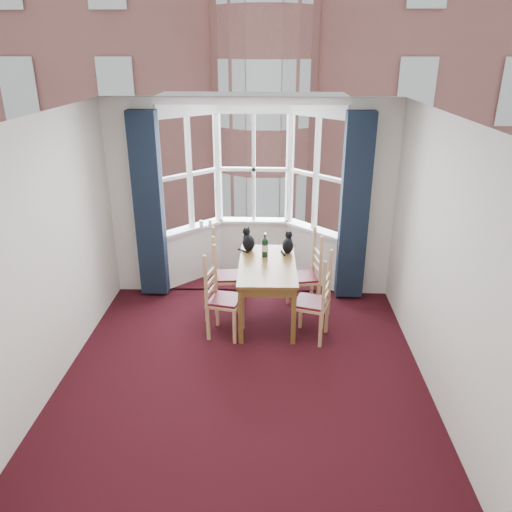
{
  "coord_description": "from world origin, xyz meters",
  "views": [
    {
      "loc": [
        0.31,
        -4.53,
        3.37
      ],
      "look_at": [
        0.11,
        1.05,
        1.05
      ],
      "focal_mm": 35.0,
      "sensor_mm": 36.0,
      "label": 1
    }
  ],
  "objects_px": {
    "dining_table": "(267,271)",
    "wine_bottle": "(265,246)",
    "chair_right_near": "(318,305)",
    "chair_right_far": "(310,278)",
    "chair_left_far": "(221,277)",
    "candle_short": "(210,223)",
    "cat_right": "(288,244)",
    "chair_left_near": "(218,300)",
    "candle_tall": "(201,224)",
    "cat_left": "(248,242)"
  },
  "relations": [
    {
      "from": "chair_left_far",
      "to": "candle_short",
      "type": "bearing_deg",
      "value": 104.7
    },
    {
      "from": "chair_right_near",
      "to": "chair_right_far",
      "type": "height_order",
      "value": "same"
    },
    {
      "from": "dining_table",
      "to": "wine_bottle",
      "type": "bearing_deg",
      "value": 98.1
    },
    {
      "from": "chair_right_near",
      "to": "cat_right",
      "type": "bearing_deg",
      "value": 111.55
    },
    {
      "from": "dining_table",
      "to": "chair_left_far",
      "type": "bearing_deg",
      "value": 158.89
    },
    {
      "from": "dining_table",
      "to": "cat_right",
      "type": "xyz_separation_m",
      "value": [
        0.27,
        0.42,
        0.22
      ]
    },
    {
      "from": "candle_short",
      "to": "cat_left",
      "type": "bearing_deg",
      "value": -49.99
    },
    {
      "from": "chair_left_near",
      "to": "candle_short",
      "type": "distance_m",
      "value": 1.73
    },
    {
      "from": "cat_left",
      "to": "candle_short",
      "type": "xyz_separation_m",
      "value": [
        -0.62,
        0.74,
        0.01
      ]
    },
    {
      "from": "cat_right",
      "to": "wine_bottle",
      "type": "xyz_separation_m",
      "value": [
        -0.31,
        -0.16,
        0.03
      ]
    },
    {
      "from": "chair_left_near",
      "to": "wine_bottle",
      "type": "distance_m",
      "value": 1.0
    },
    {
      "from": "wine_bottle",
      "to": "chair_left_near",
      "type": "bearing_deg",
      "value": -129.67
    },
    {
      "from": "candle_tall",
      "to": "wine_bottle",
      "type": "bearing_deg",
      "value": -43.36
    },
    {
      "from": "chair_left_near",
      "to": "chair_right_far",
      "type": "xyz_separation_m",
      "value": [
        1.19,
        0.71,
        0.0
      ]
    },
    {
      "from": "cat_right",
      "to": "chair_left_far",
      "type": "bearing_deg",
      "value": -169.34
    },
    {
      "from": "chair_left_near",
      "to": "cat_right",
      "type": "height_order",
      "value": "cat_right"
    },
    {
      "from": "chair_right_far",
      "to": "cat_left",
      "type": "height_order",
      "value": "cat_left"
    },
    {
      "from": "candle_tall",
      "to": "candle_short",
      "type": "relative_size",
      "value": 1.0
    },
    {
      "from": "chair_left_far",
      "to": "chair_right_far",
      "type": "height_order",
      "value": "same"
    },
    {
      "from": "candle_short",
      "to": "wine_bottle",
      "type": "bearing_deg",
      "value": -48.32
    },
    {
      "from": "chair_right_near",
      "to": "chair_right_far",
      "type": "bearing_deg",
      "value": 93.97
    },
    {
      "from": "chair_left_far",
      "to": "candle_short",
      "type": "height_order",
      "value": "candle_short"
    },
    {
      "from": "dining_table",
      "to": "chair_right_far",
      "type": "bearing_deg",
      "value": 25.82
    },
    {
      "from": "chair_left_near",
      "to": "chair_right_near",
      "type": "height_order",
      "value": "same"
    },
    {
      "from": "wine_bottle",
      "to": "chair_right_near",
      "type": "bearing_deg",
      "value": -48.53
    },
    {
      "from": "cat_left",
      "to": "chair_left_far",
      "type": "bearing_deg",
      "value": -147.5
    },
    {
      "from": "dining_table",
      "to": "wine_bottle",
      "type": "xyz_separation_m",
      "value": [
        -0.04,
        0.26,
        0.25
      ]
    },
    {
      "from": "chair_right_far",
      "to": "cat_left",
      "type": "relative_size",
      "value": 2.79
    },
    {
      "from": "dining_table",
      "to": "cat_right",
      "type": "bearing_deg",
      "value": 56.74
    },
    {
      "from": "candle_short",
      "to": "cat_right",
      "type": "bearing_deg",
      "value": -34.55
    },
    {
      "from": "cat_left",
      "to": "candle_tall",
      "type": "relative_size",
      "value": 3.13
    },
    {
      "from": "wine_bottle",
      "to": "candle_short",
      "type": "relative_size",
      "value": 3.1
    },
    {
      "from": "dining_table",
      "to": "chair_right_near",
      "type": "xyz_separation_m",
      "value": [
        0.64,
        -0.5,
        -0.22
      ]
    },
    {
      "from": "candle_tall",
      "to": "candle_short",
      "type": "xyz_separation_m",
      "value": [
        0.13,
        0.03,
        0.0
      ]
    },
    {
      "from": "cat_left",
      "to": "wine_bottle",
      "type": "bearing_deg",
      "value": -43.25
    },
    {
      "from": "dining_table",
      "to": "cat_left",
      "type": "height_order",
      "value": "cat_left"
    },
    {
      "from": "chair_left_near",
      "to": "candle_tall",
      "type": "relative_size",
      "value": 8.73
    },
    {
      "from": "candle_short",
      "to": "candle_tall",
      "type": "bearing_deg",
      "value": -167.02
    },
    {
      "from": "chair_left_far",
      "to": "candle_short",
      "type": "distance_m",
      "value": 1.1
    },
    {
      "from": "dining_table",
      "to": "candle_short",
      "type": "relative_size",
      "value": 13.17
    },
    {
      "from": "chair_left_far",
      "to": "chair_right_far",
      "type": "xyz_separation_m",
      "value": [
        1.22,
        0.04,
        0.0
      ]
    },
    {
      "from": "cat_left",
      "to": "cat_right",
      "type": "height_order",
      "value": "cat_left"
    },
    {
      "from": "cat_right",
      "to": "chair_left_near",
      "type": "bearing_deg",
      "value": -136.2
    },
    {
      "from": "chair_left_near",
      "to": "cat_right",
      "type": "distance_m",
      "value": 1.29
    },
    {
      "from": "chair_right_far",
      "to": "candle_tall",
      "type": "height_order",
      "value": "candle_tall"
    },
    {
      "from": "candle_short",
      "to": "dining_table",
      "type": "bearing_deg",
      "value": -53.82
    },
    {
      "from": "chair_right_near",
      "to": "cat_left",
      "type": "xyz_separation_m",
      "value": [
        -0.91,
        0.98,
        0.44
      ]
    },
    {
      "from": "chair_right_far",
      "to": "candle_tall",
      "type": "xyz_separation_m",
      "value": [
        -1.6,
        0.91,
        0.45
      ]
    },
    {
      "from": "cat_left",
      "to": "candle_tall",
      "type": "height_order",
      "value": "cat_left"
    },
    {
      "from": "chair_left_near",
      "to": "cat_left",
      "type": "relative_size",
      "value": 2.79
    }
  ]
}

